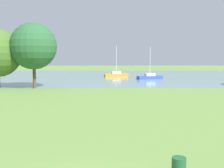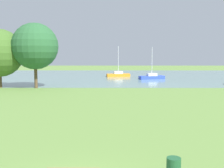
% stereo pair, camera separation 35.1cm
% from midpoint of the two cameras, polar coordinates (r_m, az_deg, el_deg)
% --- Properties ---
extents(ground_plane, '(160.00, 160.00, 0.00)m').
position_cam_midpoint_polar(ground_plane, '(31.34, -1.77, -2.61)').
color(ground_plane, olive).
extents(litter_bin, '(0.56, 0.56, 0.80)m').
position_cam_midpoint_polar(litter_bin, '(11.67, 13.34, -16.29)').
color(litter_bin, '#1E512D').
rests_on(litter_bin, ground).
extents(water_surface, '(140.00, 40.00, 0.02)m').
position_cam_midpoint_polar(water_surface, '(59.15, -0.74, 1.60)').
color(water_surface, slate).
rests_on(water_surface, ground).
extents(sailboat_blue, '(5.03, 2.83, 6.04)m').
position_cam_midpoint_polar(sailboat_blue, '(53.07, 8.30, 1.47)').
color(sailboat_blue, blue).
rests_on(sailboat_blue, water_surface).
extents(sailboat_orange, '(5.00, 2.38, 6.30)m').
position_cam_midpoint_polar(sailboat_orange, '(58.05, 1.46, 1.95)').
color(sailboat_orange, orange).
rests_on(sailboat_orange, water_surface).
extents(tree_west_near, '(6.40, 6.40, 9.03)m').
position_cam_midpoint_polar(tree_west_near, '(40.17, -15.21, 7.45)').
color(tree_west_near, brown).
rests_on(tree_west_near, ground).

